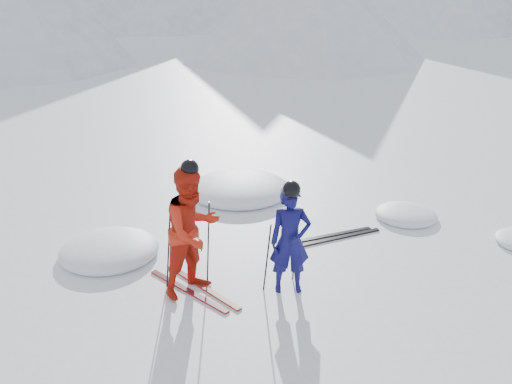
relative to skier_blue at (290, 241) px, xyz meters
name	(u,v)px	position (x,y,z in m)	size (l,w,h in m)	color
ground	(337,245)	(1.51, 0.84, -0.83)	(160.00, 160.00, 0.00)	white
skier_blue	(290,241)	(0.00, 0.00, 0.00)	(0.60, 0.40, 1.66)	#0E0D50
skier_red	(193,231)	(-1.26, 0.66, 0.16)	(0.96, 0.75, 1.97)	red
pole_blue_left	(267,258)	(-0.30, 0.15, -0.28)	(0.02, 0.02, 1.10)	black
pole_blue_right	(295,247)	(0.25, 0.25, -0.28)	(0.02, 0.02, 1.10)	black
pole_red_left	(169,249)	(-1.56, 0.91, -0.17)	(0.02, 0.02, 1.32)	black
pole_red_right	(208,243)	(-0.96, 0.81, -0.17)	(0.02, 0.02, 1.32)	black
ski_worn_left	(188,291)	(-1.38, 0.66, -0.81)	(0.09, 1.70, 0.03)	black
ski_worn_right	(203,287)	(-1.14, 0.66, -0.81)	(0.09, 1.70, 0.03)	black
ski_loose_a	(330,235)	(1.60, 1.20, -0.81)	(0.09, 1.70, 0.03)	black
ski_loose_b	(339,238)	(1.70, 1.05, -0.81)	(0.09, 1.70, 0.03)	black
snow_lumps	(242,211)	(0.69, 2.97, -0.83)	(8.02, 6.19, 0.49)	white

